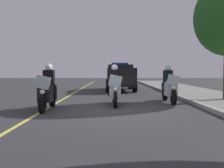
% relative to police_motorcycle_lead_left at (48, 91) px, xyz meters
% --- Properties ---
extents(ground_plane, '(80.00, 80.00, 0.00)m').
position_rel_police_motorcycle_lead_left_xyz_m(ground_plane, '(0.24, 2.39, -0.70)').
color(ground_plane, '#333335').
extents(curb_strip, '(48.00, 0.24, 0.15)m').
position_rel_police_motorcycle_lead_left_xyz_m(curb_strip, '(0.24, 5.96, -0.62)').
color(curb_strip, '#9E9B93').
rests_on(curb_strip, ground).
extents(lane_stripe_center, '(48.00, 0.12, 0.01)m').
position_rel_police_motorcycle_lead_left_xyz_m(lane_stripe_center, '(0.24, -0.11, -0.70)').
color(lane_stripe_center, '#E0D14C').
rests_on(lane_stripe_center, ground).
extents(police_motorcycle_lead_left, '(2.14, 0.57, 1.72)m').
position_rel_police_motorcycle_lead_left_xyz_m(police_motorcycle_lead_left, '(0.00, 0.00, 0.00)').
color(police_motorcycle_lead_left, black).
rests_on(police_motorcycle_lead_left, ground).
extents(police_motorcycle_lead_right, '(2.14, 0.57, 1.72)m').
position_rel_police_motorcycle_lead_left_xyz_m(police_motorcycle_lead_right, '(-1.16, 2.50, 0.00)').
color(police_motorcycle_lead_right, black).
rests_on(police_motorcycle_lead_right, ground).
extents(police_motorcycle_trailing, '(2.14, 0.57, 1.72)m').
position_rel_police_motorcycle_lead_left_xyz_m(police_motorcycle_trailing, '(-2.02, 5.00, 0.00)').
color(police_motorcycle_trailing, black).
rests_on(police_motorcycle_trailing, ground).
extents(police_suv, '(4.95, 2.16, 2.05)m').
position_rel_police_motorcycle_lead_left_xyz_m(police_suv, '(-8.60, 2.99, 0.37)').
color(police_suv, black).
rests_on(police_suv, ground).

